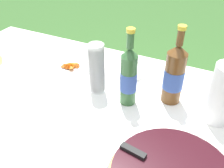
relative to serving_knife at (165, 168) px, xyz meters
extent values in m
cube|color=#A87A47|center=(-0.48, 0.17, -0.09)|extent=(1.76, 1.14, 0.03)
cylinder|color=#A87A47|center=(-1.29, 0.68, -0.47)|extent=(0.06, 0.06, 0.73)
cube|color=white|center=(-0.48, 0.17, -0.07)|extent=(1.77, 1.15, 0.00)
cube|color=white|center=(-0.48, 0.74, -0.12)|extent=(1.77, 0.00, 0.10)
cube|color=black|center=(-0.11, 0.02, 0.00)|extent=(0.09, 0.04, 0.01)
cylinder|color=white|center=(-0.41, 0.33, -0.02)|extent=(0.07, 0.07, 0.09)
cylinder|color=white|center=(-0.41, 0.33, 0.00)|extent=(0.07, 0.07, 0.09)
cylinder|color=white|center=(-0.41, 0.33, 0.01)|extent=(0.07, 0.07, 0.09)
cylinder|color=white|center=(-0.41, 0.33, 0.02)|extent=(0.07, 0.07, 0.09)
cylinder|color=white|center=(-0.41, 0.33, 0.04)|extent=(0.07, 0.07, 0.09)
cylinder|color=white|center=(-0.41, 0.33, 0.05)|extent=(0.07, 0.07, 0.09)
cylinder|color=white|center=(-0.41, 0.33, 0.06)|extent=(0.07, 0.07, 0.09)
cylinder|color=white|center=(-0.41, 0.33, 0.08)|extent=(0.07, 0.07, 0.09)
cylinder|color=white|center=(-0.41, 0.33, 0.09)|extent=(0.07, 0.07, 0.09)
cylinder|color=white|center=(-0.41, 0.33, 0.10)|extent=(0.07, 0.07, 0.09)
cylinder|color=white|center=(-0.41, 0.33, 0.11)|extent=(0.07, 0.07, 0.09)
cylinder|color=white|center=(-0.41, 0.33, 0.13)|extent=(0.07, 0.07, 0.10)
torus|color=white|center=(-0.41, 0.33, 0.18)|extent=(0.07, 0.07, 0.01)
cylinder|color=#2D562D|center=(-0.25, 0.32, 0.05)|extent=(0.07, 0.07, 0.23)
cylinder|color=#334C93|center=(-0.25, 0.32, 0.05)|extent=(0.07, 0.07, 0.09)
cone|color=#2D562D|center=(-0.25, 0.32, 0.18)|extent=(0.07, 0.07, 0.04)
cylinder|color=#2D562D|center=(-0.25, 0.32, 0.24)|extent=(0.03, 0.03, 0.06)
cylinder|color=gold|center=(-0.25, 0.32, 0.28)|extent=(0.03, 0.03, 0.02)
cylinder|color=brown|center=(-0.09, 0.41, 0.05)|extent=(0.08, 0.08, 0.24)
cylinder|color=#334C93|center=(-0.09, 0.41, 0.05)|extent=(0.09, 0.09, 0.09)
cone|color=brown|center=(-0.09, 0.41, 0.19)|extent=(0.08, 0.08, 0.04)
cylinder|color=brown|center=(-0.09, 0.41, 0.24)|extent=(0.03, 0.03, 0.06)
cylinder|color=gold|center=(-0.09, 0.41, 0.28)|extent=(0.03, 0.03, 0.02)
cylinder|color=white|center=(-0.63, 0.44, -0.06)|extent=(0.20, 0.20, 0.01)
torus|color=white|center=(-0.63, 0.44, -0.05)|extent=(0.20, 0.20, 0.01)
cone|color=#C35B1C|center=(-0.60, 0.45, -0.03)|extent=(0.04, 0.05, 0.05)
cone|color=#A9420C|center=(-0.62, 0.44, -0.04)|extent=(0.04, 0.04, 0.03)
cone|color=#B05109|center=(-0.63, 0.43, -0.03)|extent=(0.05, 0.05, 0.03)
cone|color=#CA6515|center=(-0.65, 0.46, -0.05)|extent=(0.03, 0.03, 0.03)
cone|color=#A74D18|center=(-0.67, 0.43, -0.04)|extent=(0.06, 0.06, 0.04)
cone|color=#C85E1D|center=(-0.63, 0.43, -0.04)|extent=(0.04, 0.04, 0.03)
cone|color=#B05E1E|center=(-0.63, 0.44, -0.04)|extent=(0.05, 0.05, 0.03)
cone|color=#AA4009|center=(-0.64, 0.42, -0.03)|extent=(0.05, 0.05, 0.05)
cone|color=#C5550E|center=(-0.63, 0.44, -0.03)|extent=(0.05, 0.04, 0.04)
cone|color=#C3661E|center=(-0.62, 0.42, -0.04)|extent=(0.04, 0.04, 0.03)
cylinder|color=white|center=(-0.33, 0.55, -0.06)|extent=(0.19, 0.19, 0.01)
torus|color=white|center=(-0.33, 0.55, -0.05)|extent=(0.19, 0.19, 0.01)
cone|color=#AD531E|center=(-0.32, 0.53, -0.03)|extent=(0.04, 0.04, 0.04)
cone|color=#C06614|center=(-0.36, 0.58, -0.04)|extent=(0.04, 0.04, 0.04)
cone|color=#BC6615|center=(-0.36, 0.58, -0.03)|extent=(0.06, 0.06, 0.05)
cone|color=#B26E20|center=(-0.32, 0.53, -0.03)|extent=(0.04, 0.05, 0.04)
cone|color=orange|center=(-0.34, 0.59, -0.04)|extent=(0.04, 0.04, 0.03)
cone|color=#AD6A19|center=(-0.33, 0.55, -0.04)|extent=(0.04, 0.04, 0.04)
cone|color=#B94C0C|center=(-0.32, 0.56, -0.03)|extent=(0.05, 0.05, 0.03)
cylinder|color=white|center=(0.12, 0.37, 0.06)|extent=(0.11, 0.11, 0.25)
camera|label=1|loc=(0.06, -0.49, 0.64)|focal=40.00mm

